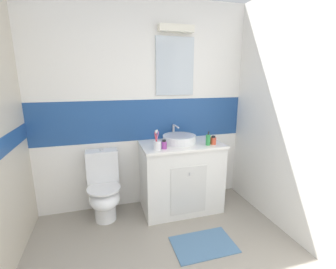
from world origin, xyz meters
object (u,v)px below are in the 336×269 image
hair_gel_jar (213,140)px  toilet (104,189)px  toothbrush_cup (157,145)px  soap_dispenser (208,140)px  lotion_bottle_short (164,145)px  sink_basin (179,139)px

hair_gel_jar → toilet: bearing=171.7°
toothbrush_cup → hair_gel_jar: 0.68m
soap_dispenser → hair_gel_jar: bearing=13.7°
toilet → soap_dispenser: size_ratio=4.95×
toothbrush_cup → toilet: bearing=159.8°
soap_dispenser → lotion_bottle_short: 0.52m
toilet → toothbrush_cup: toothbrush_cup is taller
sink_basin → toilet: size_ratio=0.54×
toilet → sink_basin: bearing=-0.6°
hair_gel_jar → lotion_bottle_short: bearing=-178.4°
toothbrush_cup → soap_dispenser: (0.61, 0.01, 0.00)m
toothbrush_cup → lotion_bottle_short: bearing=10.1°
toilet → soap_dispenser: (1.19, -0.20, 0.54)m
soap_dispenser → hair_gel_jar: soap_dispenser is taller
hair_gel_jar → lotion_bottle_short: lotion_bottle_short is taller
sink_basin → hair_gel_jar: size_ratio=4.40×
sink_basin → toothbrush_cup: 0.38m
toilet → hair_gel_jar: bearing=-8.3°
sink_basin → soap_dispenser: (0.29, -0.19, 0.01)m
soap_dispenser → toothbrush_cup: bearing=-178.8°
soap_dispenser → lotion_bottle_short: (-0.52, 0.00, -0.02)m
sink_basin → hair_gel_jar: bearing=-25.9°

